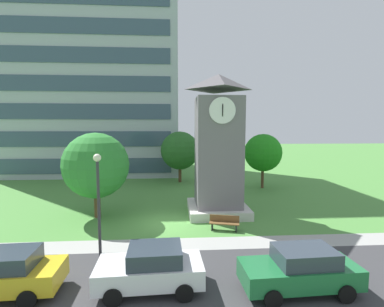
{
  "coord_description": "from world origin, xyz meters",
  "views": [
    {
      "loc": [
        0.43,
        -17.56,
        6.28
      ],
      "look_at": [
        1.8,
        3.03,
        4.26
      ],
      "focal_mm": 26.02,
      "sensor_mm": 36.0,
      "label": 1
    }
  ],
  "objects_px": {
    "tree_streetside": "(180,151)",
    "tree_near_tower": "(96,166)",
    "parked_car_green": "(300,270)",
    "street_lamp": "(98,193)",
    "parked_car_white": "(151,268)",
    "parked_car_yellow": "(0,274)",
    "tree_by_building": "(263,153)",
    "clock_tower": "(218,153)",
    "park_bench": "(224,223)"
  },
  "relations": [
    {
      "from": "tree_by_building",
      "to": "parked_car_green",
      "type": "relative_size",
      "value": 1.24
    },
    {
      "from": "tree_by_building",
      "to": "parked_car_yellow",
      "type": "distance_m",
      "value": 23.34
    },
    {
      "from": "park_bench",
      "to": "tree_near_tower",
      "type": "distance_m",
      "value": 9.4
    },
    {
      "from": "street_lamp",
      "to": "tree_streetside",
      "type": "relative_size",
      "value": 0.88
    },
    {
      "from": "parked_car_yellow",
      "to": "parked_car_green",
      "type": "relative_size",
      "value": 1.02
    },
    {
      "from": "tree_near_tower",
      "to": "parked_car_green",
      "type": "bearing_deg",
      "value": -43.05
    },
    {
      "from": "clock_tower",
      "to": "tree_by_building",
      "type": "relative_size",
      "value": 1.79
    },
    {
      "from": "tree_by_building",
      "to": "parked_car_white",
      "type": "relative_size",
      "value": 1.34
    },
    {
      "from": "park_bench",
      "to": "street_lamp",
      "type": "height_order",
      "value": "street_lamp"
    },
    {
      "from": "tree_streetside",
      "to": "tree_by_building",
      "type": "bearing_deg",
      "value": -23.06
    },
    {
      "from": "park_bench",
      "to": "tree_near_tower",
      "type": "height_order",
      "value": "tree_near_tower"
    },
    {
      "from": "tree_by_building",
      "to": "tree_near_tower",
      "type": "height_order",
      "value": "tree_near_tower"
    },
    {
      "from": "clock_tower",
      "to": "tree_streetside",
      "type": "relative_size",
      "value": 1.73
    },
    {
      "from": "tree_streetside",
      "to": "tree_near_tower",
      "type": "bearing_deg",
      "value": -116.85
    },
    {
      "from": "park_bench",
      "to": "street_lamp",
      "type": "xyz_separation_m",
      "value": [
        -6.54,
        -3.28,
        2.72
      ]
    },
    {
      "from": "parked_car_yellow",
      "to": "tree_streetside",
      "type": "bearing_deg",
      "value": 71.08
    },
    {
      "from": "tree_by_building",
      "to": "parked_car_green",
      "type": "xyz_separation_m",
      "value": [
        -4.26,
        -17.69,
        -2.76
      ]
    },
    {
      "from": "tree_by_building",
      "to": "parked_car_green",
      "type": "distance_m",
      "value": 18.4
    },
    {
      "from": "street_lamp",
      "to": "parked_car_white",
      "type": "relative_size",
      "value": 1.22
    },
    {
      "from": "street_lamp",
      "to": "parked_car_green",
      "type": "bearing_deg",
      "value": -20.68
    },
    {
      "from": "parked_car_white",
      "to": "parked_car_green",
      "type": "relative_size",
      "value": 0.92
    },
    {
      "from": "street_lamp",
      "to": "tree_streetside",
      "type": "xyz_separation_m",
      "value": [
        4.19,
        18.12,
        0.39
      ]
    },
    {
      "from": "tree_streetside",
      "to": "parked_car_white",
      "type": "relative_size",
      "value": 1.39
    },
    {
      "from": "tree_streetside",
      "to": "parked_car_green",
      "type": "bearing_deg",
      "value": -79.12
    },
    {
      "from": "tree_streetside",
      "to": "parked_car_yellow",
      "type": "relative_size",
      "value": 1.26
    },
    {
      "from": "tree_by_building",
      "to": "clock_tower",
      "type": "bearing_deg",
      "value": -126.68
    },
    {
      "from": "park_bench",
      "to": "tree_by_building",
      "type": "relative_size",
      "value": 0.34
    },
    {
      "from": "street_lamp",
      "to": "tree_streetside",
      "type": "height_order",
      "value": "tree_streetside"
    },
    {
      "from": "clock_tower",
      "to": "tree_streetside",
      "type": "bearing_deg",
      "value": 102.21
    },
    {
      "from": "street_lamp",
      "to": "parked_car_green",
      "type": "distance_m",
      "value": 9.15
    },
    {
      "from": "parked_car_yellow",
      "to": "tree_by_building",
      "type": "bearing_deg",
      "value": 48.12
    },
    {
      "from": "clock_tower",
      "to": "parked_car_green",
      "type": "bearing_deg",
      "value": -80.69
    },
    {
      "from": "street_lamp",
      "to": "tree_streetside",
      "type": "bearing_deg",
      "value": 76.97
    },
    {
      "from": "tree_near_tower",
      "to": "tree_streetside",
      "type": "xyz_separation_m",
      "value": [
        5.99,
        11.83,
        -0.04
      ]
    },
    {
      "from": "park_bench",
      "to": "tree_streetside",
      "type": "height_order",
      "value": "tree_streetside"
    },
    {
      "from": "tree_streetside",
      "to": "parked_car_green",
      "type": "relative_size",
      "value": 1.28
    },
    {
      "from": "parked_car_yellow",
      "to": "parked_car_green",
      "type": "xyz_separation_m",
      "value": [
        11.22,
        -0.43,
        -0.0
      ]
    },
    {
      "from": "park_bench",
      "to": "street_lamp",
      "type": "relative_size",
      "value": 0.37
    },
    {
      "from": "parked_car_yellow",
      "to": "parked_car_white",
      "type": "height_order",
      "value": "same"
    },
    {
      "from": "park_bench",
      "to": "tree_by_building",
      "type": "xyz_separation_m",
      "value": [
        6.0,
        11.28,
        3.16
      ]
    },
    {
      "from": "clock_tower",
      "to": "park_bench",
      "type": "xyz_separation_m",
      "value": [
        -0.13,
        -3.41,
        -3.94
      ]
    },
    {
      "from": "tree_near_tower",
      "to": "street_lamp",
      "type": "bearing_deg",
      "value": -74.05
    },
    {
      "from": "tree_near_tower",
      "to": "parked_car_green",
      "type": "relative_size",
      "value": 1.31
    },
    {
      "from": "parked_car_green",
      "to": "tree_streetside",
      "type": "bearing_deg",
      "value": 100.88
    },
    {
      "from": "parked_car_yellow",
      "to": "park_bench",
      "type": "bearing_deg",
      "value": 32.23
    },
    {
      "from": "tree_near_tower",
      "to": "parked_car_green",
      "type": "height_order",
      "value": "tree_near_tower"
    },
    {
      "from": "tree_by_building",
      "to": "parked_car_white",
      "type": "distance_m",
      "value": 20.02
    },
    {
      "from": "park_bench",
      "to": "tree_by_building",
      "type": "distance_m",
      "value": 13.16
    },
    {
      "from": "street_lamp",
      "to": "parked_car_yellow",
      "type": "xyz_separation_m",
      "value": [
        -2.94,
        -2.69,
        -2.32
      ]
    },
    {
      "from": "tree_streetside",
      "to": "parked_car_yellow",
      "type": "bearing_deg",
      "value": -108.92
    }
  ]
}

